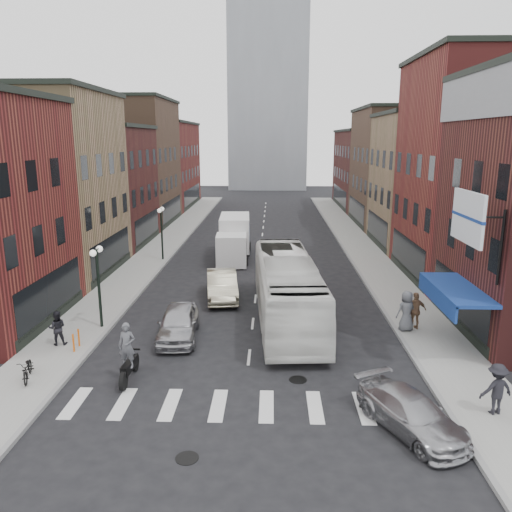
{
  "coord_description": "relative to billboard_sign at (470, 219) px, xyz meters",
  "views": [
    {
      "loc": [
        0.95,
        -18.82,
        9.17
      ],
      "look_at": [
        0.1,
        7.14,
        3.02
      ],
      "focal_mm": 35.0,
      "sensor_mm": 36.0,
      "label": 1
    }
  ],
  "objects": [
    {
      "name": "ground",
      "position": [
        -8.59,
        -0.5,
        -6.13
      ],
      "size": [
        160.0,
        160.0,
        0.0
      ],
      "primitive_type": "plane",
      "color": "black",
      "rests_on": "ground"
    },
    {
      "name": "sidewalk_left",
      "position": [
        -17.09,
        21.5,
        -6.06
      ],
      "size": [
        3.0,
        74.0,
        0.15
      ],
      "primitive_type": "cube",
      "color": "gray",
      "rests_on": "ground"
    },
    {
      "name": "sidewalk_right",
      "position": [
        -0.09,
        21.5,
        -6.06
      ],
      "size": [
        3.0,
        74.0,
        0.15
      ],
      "primitive_type": "cube",
      "color": "gray",
      "rests_on": "ground"
    },
    {
      "name": "curb_left",
      "position": [
        -15.59,
        21.5,
        -6.13
      ],
      "size": [
        0.2,
        74.0,
        0.16
      ],
      "primitive_type": "cube",
      "color": "gray",
      "rests_on": "ground"
    },
    {
      "name": "curb_right",
      "position": [
        -1.59,
        21.5,
        -6.13
      ],
      "size": [
        0.2,
        74.0,
        0.16
      ],
      "primitive_type": "cube",
      "color": "gray",
      "rests_on": "ground"
    },
    {
      "name": "crosswalk_stripes",
      "position": [
        -8.59,
        -3.5,
        -6.13
      ],
      "size": [
        12.0,
        2.2,
        0.01
      ],
      "primitive_type": "cube",
      "color": "silver",
      "rests_on": "ground"
    },
    {
      "name": "bldg_left_mid_a",
      "position": [
        -23.58,
        13.5,
        0.02
      ],
      "size": [
        10.3,
        10.2,
        12.3
      ],
      "color": "olive",
      "rests_on": "ground"
    },
    {
      "name": "bldg_left_mid_b",
      "position": [
        -23.58,
        23.5,
        -0.98
      ],
      "size": [
        10.3,
        10.2,
        10.3
      ],
      "color": "#461919",
      "rests_on": "ground"
    },
    {
      "name": "bldg_left_far_a",
      "position": [
        -23.58,
        34.5,
        0.52
      ],
      "size": [
        10.3,
        12.2,
        13.3
      ],
      "color": "brown",
      "rests_on": "ground"
    },
    {
      "name": "bldg_left_far_b",
      "position": [
        -23.58,
        48.5,
        -0.48
      ],
      "size": [
        10.3,
        16.2,
        11.3
      ],
      "color": "maroon",
      "rests_on": "ground"
    },
    {
      "name": "bldg_right_mid_a",
      "position": [
        6.41,
        13.5,
        1.02
      ],
      "size": [
        10.3,
        10.2,
        14.3
      ],
      "color": "maroon",
      "rests_on": "ground"
    },
    {
      "name": "bldg_right_mid_b",
      "position": [
        6.41,
        23.5,
        -0.48
      ],
      "size": [
        10.3,
        10.2,
        11.3
      ],
      "color": "olive",
      "rests_on": "ground"
    },
    {
      "name": "bldg_right_far_a",
      "position": [
        6.41,
        34.5,
        0.02
      ],
      "size": [
        10.3,
        12.2,
        12.3
      ],
      "color": "brown",
      "rests_on": "ground"
    },
    {
      "name": "bldg_right_far_b",
      "position": [
        6.41,
        48.5,
        -0.98
      ],
      "size": [
        10.3,
        16.2,
        10.3
      ],
      "color": "#461919",
      "rests_on": "ground"
    },
    {
      "name": "awning_blue",
      "position": [
        0.34,
        2.0,
        -3.5
      ],
      "size": [
        1.8,
        5.0,
        0.78
      ],
      "color": "navy",
      "rests_on": "ground"
    },
    {
      "name": "billboard_sign",
      "position": [
        0.0,
        0.0,
        0.0
      ],
      "size": [
        1.52,
        3.0,
        3.7
      ],
      "color": "black",
      "rests_on": "ground"
    },
    {
      "name": "distant_tower",
      "position": [
        -8.59,
        77.5,
        18.87
      ],
      "size": [
        14.0,
        14.0,
        50.0
      ],
      "primitive_type": "cube",
      "color": "#9399A0",
      "rests_on": "ground"
    },
    {
      "name": "streetlamp_near",
      "position": [
        -15.99,
        3.5,
        -3.22
      ],
      "size": [
        0.32,
        1.22,
        4.11
      ],
      "color": "black",
      "rests_on": "ground"
    },
    {
      "name": "streetlamp_far",
      "position": [
        -15.99,
        17.5,
        -3.22
      ],
      "size": [
        0.32,
        1.22,
        4.11
      ],
      "color": "black",
      "rests_on": "ground"
    },
    {
      "name": "bike_rack",
      "position": [
        -16.19,
        0.8,
        -5.58
      ],
      "size": [
        0.08,
        0.68,
        0.8
      ],
      "color": "#D8590C",
      "rests_on": "sidewalk_left"
    },
    {
      "name": "box_truck",
      "position": [
        -10.59,
        18.51,
        -4.54
      ],
      "size": [
        2.5,
        7.49,
        3.22
      ],
      "rotation": [
        0.0,
        0.0,
        0.05
      ],
      "color": "silver",
      "rests_on": "ground"
    },
    {
      "name": "motorcycle_rider",
      "position": [
        -13.13,
        -1.78,
        -5.02
      ],
      "size": [
        0.67,
        2.33,
        2.38
      ],
      "rotation": [
        0.0,
        0.0,
        -0.05
      ],
      "color": "black",
      "rests_on": "ground"
    },
    {
      "name": "transit_bus",
      "position": [
        -6.86,
        5.12,
        -4.46
      ],
      "size": [
        3.6,
        12.16,
        3.34
      ],
      "primitive_type": "imported",
      "rotation": [
        0.0,
        0.0,
        0.07
      ],
      "color": "silver",
      "rests_on": "ground"
    },
    {
      "name": "sedan_left_near",
      "position": [
        -11.99,
        2.5,
        -5.38
      ],
      "size": [
        2.1,
        4.53,
        1.5
      ],
      "primitive_type": "imported",
      "rotation": [
        0.0,
        0.0,
        0.07
      ],
      "color": "#ADADB2",
      "rests_on": "ground"
    },
    {
      "name": "sedan_left_far",
      "position": [
        -10.55,
        8.52,
        -5.33
      ],
      "size": [
        2.36,
        5.06,
        1.61
      ],
      "primitive_type": "imported",
      "rotation": [
        0.0,
        0.0,
        0.14
      ],
      "color": "#B0AA8F",
      "rests_on": "ground"
    },
    {
      "name": "curb_car",
      "position": [
        -3.15,
        -4.84,
        -5.52
      ],
      "size": [
        3.44,
        4.56,
        1.23
      ],
      "primitive_type": "imported",
      "rotation": [
        0.0,
        0.0,
        0.47
      ],
      "color": "#A4A4A8",
      "rests_on": "ground"
    },
    {
      "name": "parked_bicycle",
      "position": [
        -16.95,
        -2.06,
        -5.55
      ],
      "size": [
        1.05,
        1.73,
        0.86
      ],
      "primitive_type": "imported",
      "rotation": [
        0.0,
        0.0,
        0.32
      ],
      "color": "black",
      "rests_on": "sidewalk_left"
    },
    {
      "name": "ped_left_solo",
      "position": [
        -17.18,
        1.23,
        -5.19
      ],
      "size": [
        0.85,
        0.62,
        1.58
      ],
      "primitive_type": "imported",
      "rotation": [
        0.0,
        0.0,
        3.39
      ],
      "color": "black",
      "rests_on": "sidewalk_left"
    },
    {
      "name": "ped_right_a",
      "position": [
        -0.11,
        -3.93,
        -5.1
      ],
      "size": [
        1.24,
        0.79,
        1.77
      ],
      "primitive_type": "imported",
      "rotation": [
        0.0,
        0.0,
        3.35
      ],
      "color": "black",
      "rests_on": "sidewalk_right"
    },
    {
      "name": "ped_right_b",
      "position": [
        -0.69,
        3.68,
        -5.06
      ],
      "size": [
        1.15,
        0.72,
        1.84
      ],
      "primitive_type": "imported",
      "rotation": [
        0.0,
        0.0,
        3.32
      ],
      "color": "brown",
      "rests_on": "sidewalk_right"
    },
    {
      "name": "ped_right_c",
      "position": [
        -1.19,
        3.48,
        -5.0
      ],
      "size": [
        1.1,
        0.88,
        1.96
      ],
      "primitive_type": "imported",
      "rotation": [
        0.0,
        0.0,
        3.44
      ],
      "color": "#585A60",
      "rests_on": "sidewalk_right"
    }
  ]
}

